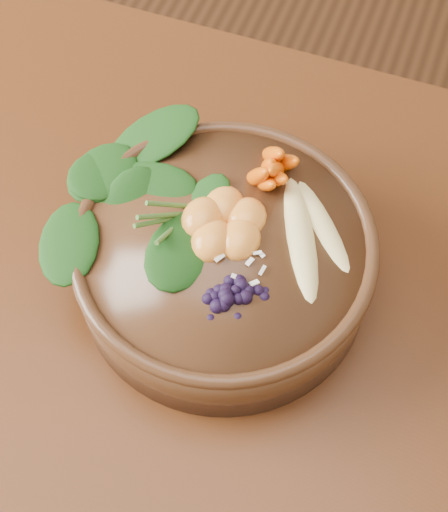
# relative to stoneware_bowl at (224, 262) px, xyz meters

# --- Properties ---
(ground) EXTENTS (4.00, 4.00, 0.00)m
(ground) POSITION_rel_stoneware_bowl_xyz_m (-0.21, -0.13, -0.79)
(ground) COLOR #381E0F
(ground) RESTS_ON ground
(stoneware_bowl) EXTENTS (0.36, 0.36, 0.07)m
(stoneware_bowl) POSITION_rel_stoneware_bowl_xyz_m (0.00, 0.00, 0.00)
(stoneware_bowl) COLOR #452A19
(stoneware_bowl) RESTS_ON dining_table
(kale_heap) EXTENTS (0.23, 0.22, 0.04)m
(kale_heap) POSITION_rel_stoneware_bowl_xyz_m (-0.06, 0.03, 0.06)
(kale_heap) COLOR #13400F
(kale_heap) RESTS_ON stoneware_bowl
(carrot_cluster) EXTENTS (0.07, 0.07, 0.07)m
(carrot_cluster) POSITION_rel_stoneware_bowl_xyz_m (0.01, 0.09, 0.07)
(carrot_cluster) COLOR #F96904
(carrot_cluster) RESTS_ON stoneware_bowl
(banana_halves) EXTENTS (0.11, 0.15, 0.03)m
(banana_halves) POSITION_rel_stoneware_bowl_xyz_m (0.07, 0.04, 0.05)
(banana_halves) COLOR #E0CC84
(banana_halves) RESTS_ON stoneware_bowl
(mandarin_cluster) EXTENTS (0.11, 0.11, 0.03)m
(mandarin_cluster) POSITION_rel_stoneware_bowl_xyz_m (-0.01, 0.02, 0.05)
(mandarin_cluster) COLOR orange
(mandarin_cluster) RESTS_ON stoneware_bowl
(blueberry_pile) EXTENTS (0.15, 0.14, 0.04)m
(blueberry_pile) POSITION_rel_stoneware_bowl_xyz_m (0.03, -0.05, 0.05)
(blueberry_pile) COLOR black
(blueberry_pile) RESTS_ON stoneware_bowl
(coconut_flakes) EXTENTS (0.11, 0.09, 0.01)m
(coconut_flakes) POSITION_rel_stoneware_bowl_xyz_m (0.01, -0.02, 0.04)
(coconut_flakes) COLOR white
(coconut_flakes) RESTS_ON stoneware_bowl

